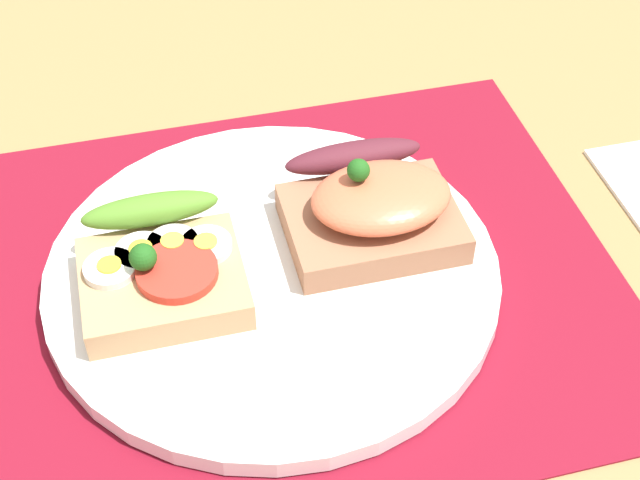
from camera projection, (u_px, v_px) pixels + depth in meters
ground_plane at (274, 300)px, 58.83cm from camera, size 120.00×90.00×3.20cm
placemat at (273, 281)px, 57.60cm from camera, size 42.46×33.81×0.30cm
plate at (273, 273)px, 57.07cm from camera, size 27.68×27.68×1.22cm
sandwich_egg_tomato at (161, 268)px, 54.48cm from camera, size 9.40×9.48×4.15cm
sandwich_salmon at (373, 206)px, 57.50cm from camera, size 10.56×9.49×5.68cm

